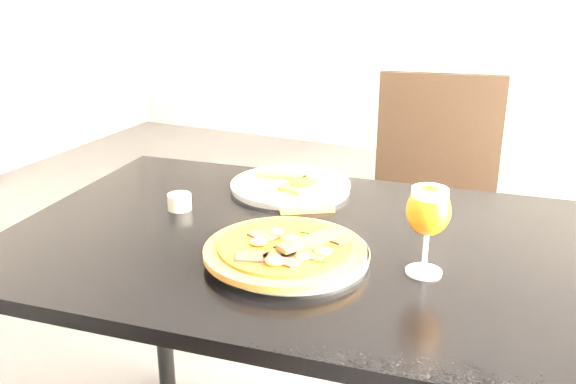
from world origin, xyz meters
The scene contains 9 objects.
dining_table centered at (0.26, -0.14, 0.66)m, with size 1.28×0.93×0.75m.
chair_far centered at (0.35, 0.74, 0.51)m, with size 0.51×0.51×0.93m.
plate_main centered at (0.28, -0.24, 0.76)m, with size 0.30×0.30×0.02m, color silver.
pizza centered at (0.28, -0.25, 0.78)m, with size 0.30×0.30×0.03m.
plate_second centered at (0.12, 0.11, 0.76)m, with size 0.29×0.29×0.02m, color silver.
crust_scraps centered at (0.13, 0.11, 0.77)m, with size 0.19×0.13×0.02m.
loose_crust centered at (0.21, -0.01, 0.75)m, with size 0.12×0.03×0.01m, color brown.
sauce_cup centered at (-0.05, -0.11, 0.77)m, with size 0.05×0.05×0.04m.
beer_glass centered at (0.52, -0.19, 0.87)m, with size 0.08×0.08×0.17m.
Camera 1 is at (0.73, -1.24, 1.29)m, focal length 40.00 mm.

